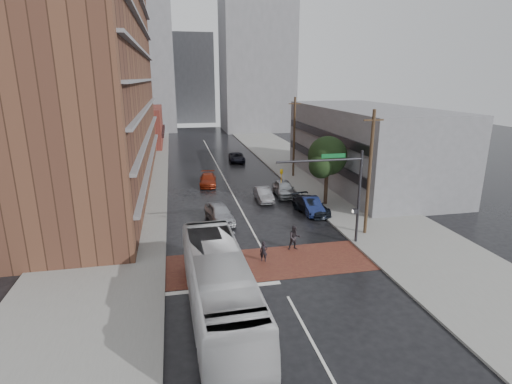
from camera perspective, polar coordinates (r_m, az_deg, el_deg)
ground at (r=27.43m, az=2.20°, el=-10.53°), size 160.00×160.00×0.00m
crosswalk at (r=27.86m, az=1.95°, el=-10.06°), size 14.00×5.00×0.02m
sidewalk_west at (r=50.60m, az=-17.61°, el=1.32°), size 9.00×90.00×0.15m
sidewalk_east at (r=53.26m, az=7.79°, el=2.64°), size 9.00×90.00×0.15m
apartment_block at (r=48.50m, az=-22.23°, el=16.95°), size 10.00×44.00×28.00m
storefront_west at (r=78.52m, az=-16.24°, el=8.98°), size 8.00×16.00×7.00m
building_east at (r=49.85m, az=15.37°, el=6.49°), size 11.00×26.00×9.00m
distant_tower_west at (r=102.18m, az=-17.02°, el=17.45°), size 18.00×16.00×32.00m
distant_tower_east at (r=98.04m, az=0.07°, el=19.37°), size 16.00×14.00×36.00m
distant_tower_center at (r=118.95m, az=-9.18°, el=15.69°), size 12.00×10.00×24.00m
street_tree at (r=39.39m, az=10.17°, el=4.75°), size 4.20×4.10×6.90m
signal_mast at (r=29.81m, az=12.11°, el=1.03°), size 6.50×0.30×7.20m
utility_pole_near at (r=32.29m, az=15.91°, el=2.66°), size 1.60×0.26×10.00m
utility_pole_far at (r=50.54m, az=5.47°, el=7.85°), size 1.60×0.26×10.00m
transit_bus at (r=21.45m, az=-5.29°, el=-13.33°), size 3.30×12.76×3.53m
pedestrian_a at (r=27.79m, az=1.11°, el=-8.49°), size 0.62×0.51×1.46m
pedestrian_b at (r=29.63m, az=5.52°, el=-6.52°), size 0.95×0.76×1.87m
car_travel_a at (r=35.19m, az=-5.25°, el=-3.02°), size 2.61×5.03×1.64m
car_travel_b at (r=41.05m, az=1.09°, el=-0.35°), size 1.49×4.19×1.38m
car_travel_c at (r=47.38m, az=-6.89°, el=1.75°), size 2.33×4.82×1.35m
suv_travel at (r=60.59m, az=-2.76°, el=4.97°), size 2.54×4.97×1.34m
car_parked_near at (r=37.77m, az=7.87°, el=-1.91°), size 1.79×4.49×1.45m
car_parked_mid at (r=37.77m, az=7.87°, el=-1.92°), size 2.88×5.25×1.44m
car_parked_far at (r=42.93m, az=4.01°, el=0.53°), size 2.22×4.92×1.64m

